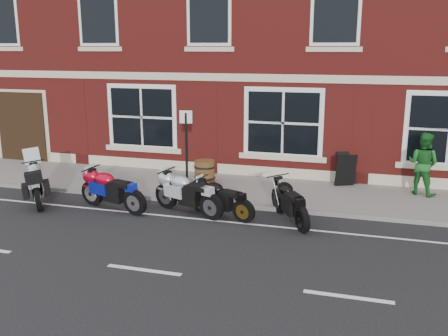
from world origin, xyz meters
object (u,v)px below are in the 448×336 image
Objects in this scene: moto_naked_black at (290,200)px; a_board_sign at (346,169)px; pedestrian_right at (423,164)px; barrel_planter at (205,172)px; moto_sport_silver at (188,192)px; parking_sign at (186,148)px; moto_touring_silver at (38,182)px; moto_sport_red at (112,188)px; moto_sport_black at (221,197)px.

moto_naked_black is 3.69m from a_board_sign.
pedestrian_right is 2.26m from a_board_sign.
moto_sport_silver is at bearing -81.84° from barrel_planter.
moto_naked_black is at bearing -24.43° from parking_sign.
a_board_sign reaches higher than moto_sport_silver.
pedestrian_right is 1.78× the size of a_board_sign.
moto_touring_silver is 4.47m from moto_sport_silver.
moto_touring_silver is 2.36m from moto_sport_red.
moto_naked_black is (4.84, 0.41, -0.03)m from moto_sport_red.
moto_sport_red is (2.36, -0.02, -0.00)m from moto_touring_silver.
moto_touring_silver reaches higher than a_board_sign.
parking_sign is at bearing -171.19° from a_board_sign.
moto_naked_black is (7.20, 0.40, -0.03)m from moto_touring_silver.
moto_sport_red is at bearing 115.55° from moto_sport_black.
barrel_planter is (-1.30, 2.60, -0.04)m from moto_sport_black.
a_board_sign is at bearing -11.92° from moto_touring_silver.
moto_touring_silver is at bearing 113.34° from moto_sport_black.
a_board_sign is at bearing 39.14° from moto_naked_black.
moto_sport_black is (3.03, 0.25, -0.07)m from moto_sport_red.
moto_touring_silver is at bearing 151.62° from moto_naked_black.
a_board_sign is 4.46m from barrel_planter.
moto_sport_red is at bearing -37.00° from moto_touring_silver.
moto_naked_black reaches higher than moto_sport_black.
moto_sport_red reaches higher than barrel_planter.
moto_sport_black is at bearing -46.70° from parking_sign.
moto_touring_silver is at bearing -172.84° from parking_sign.
barrel_planter is at bearing 80.33° from parking_sign.
moto_touring_silver is 5.40m from moto_sport_black.
moto_sport_silver is at bearing -78.37° from parking_sign.
moto_sport_red reaches higher than moto_sport_black.
moto_naked_black is 2.62× the size of barrel_planter.
moto_sport_silver is 6.96m from pedestrian_right.
moto_touring_silver is at bearing -145.27° from barrel_planter.
a_board_sign is (1.22, 3.48, 0.07)m from moto_naked_black.
parking_sign is at bearing 47.90° from pedestrian_right.
moto_sport_black is at bearing -70.13° from moto_sport_silver.
moto_touring_silver is 7.21m from moto_naked_black.
moto_sport_red is at bearing 51.79° from pedestrian_right.
parking_sign reaches higher than moto_touring_silver.
moto_sport_silver is 2.13× the size of a_board_sign.
barrel_planter is at bearing 29.69° from moto_sport_silver.
barrel_planter is (1.73, 2.85, -0.10)m from moto_sport_red.
parking_sign is at bearing -37.89° from moto_sport_red.
moto_naked_black reaches higher than barrel_planter.
pedestrian_right is at bearing 10.63° from moto_naked_black.
moto_sport_silver is at bearing -160.24° from a_board_sign.
moto_sport_silver is 0.88× the size of parking_sign.
moto_sport_black reaches higher than barrel_planter.
moto_sport_black is 0.94m from moto_sport_silver.
pedestrian_right is at bearing -32.76° from a_board_sign.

